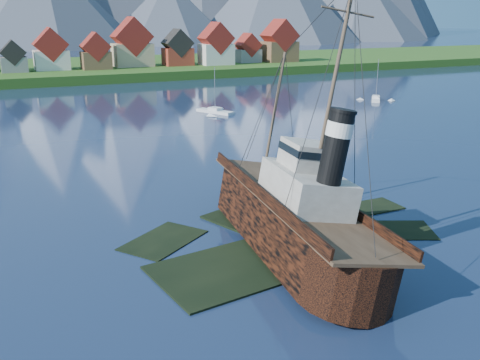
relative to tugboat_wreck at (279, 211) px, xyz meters
name	(u,v)px	position (x,y,z in m)	size (l,w,h in m)	color
ground	(277,248)	(-0.78, -1.06, -3.14)	(1400.00, 1400.00, 0.00)	#15223D
shoal	(282,239)	(1.00, 1.09, -3.49)	(31.71, 21.24, 1.14)	black
shore_bank	(54,74)	(-0.78, 168.94, -3.14)	(600.00, 80.00, 3.20)	#214413
seawall	(69,86)	(-0.78, 130.94, -3.14)	(600.00, 2.50, 2.00)	#3F3D38
tugboat_wreck	(279,211)	(0.00, 0.00, 0.00)	(7.33, 31.59, 25.03)	black
sailboat_d	(376,100)	(65.17, 67.01, -2.89)	(6.49, 7.36, 10.75)	silver
sailboat_f	(215,112)	(21.46, 67.52, -2.92)	(6.23, 9.24, 10.29)	silver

